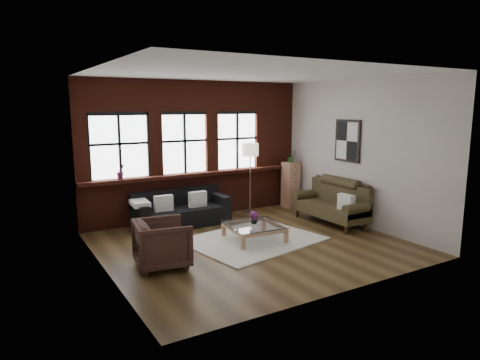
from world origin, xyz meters
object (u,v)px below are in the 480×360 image
vintage_settee (330,202)px  armchair (162,244)px  floor_lamp (250,176)px  vase (254,221)px  drawer_chest (290,185)px  dark_sofa (181,208)px  coffee_table (254,232)px

vintage_settee → armchair: (-4.19, -0.58, -0.10)m
armchair → floor_lamp: 3.94m
vase → drawer_chest: drawer_chest is taller
armchair → floor_lamp: (3.14, 2.32, 0.54)m
armchair → drawer_chest: bearing=-53.6°
drawer_chest → floor_lamp: floor_lamp is taller
dark_sofa → floor_lamp: (1.89, 0.16, 0.56)m
vintage_settee → floor_lamp: size_ratio=1.00×
vintage_settee → dark_sofa: bearing=151.9°
vintage_settee → coffee_table: 2.18m
vintage_settee → coffee_table: vintage_settee is taller
drawer_chest → vintage_settee: bearing=-96.3°
armchair → coffee_table: 2.09m
vase → dark_sofa: bearing=114.3°
vintage_settee → vase: bearing=-175.0°
dark_sofa → vintage_settee: 3.33m
armchair → coffee_table: armchair is taller
vintage_settee → drawer_chest: bearing=83.7°
vintage_settee → drawer_chest: size_ratio=1.59×
dark_sofa → armchair: 2.49m
coffee_table → floor_lamp: bearing=60.1°
vintage_settee → floor_lamp: bearing=121.1°
coffee_table → drawer_chest: 3.05m
vintage_settee → drawer_chest: (0.19, 1.72, 0.09)m
vintage_settee → coffee_table: size_ratio=1.81×
coffee_table → floor_lamp: size_ratio=0.55×
coffee_table → floor_lamp: (1.10, 1.92, 0.77)m
vase → floor_lamp: floor_lamp is taller
drawer_chest → vase: bearing=-140.8°
vase → floor_lamp: bearing=60.1°
armchair → vintage_settee: bearing=-73.4°
coffee_table → drawer_chest: bearing=39.2°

